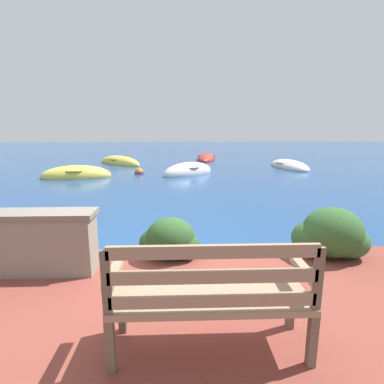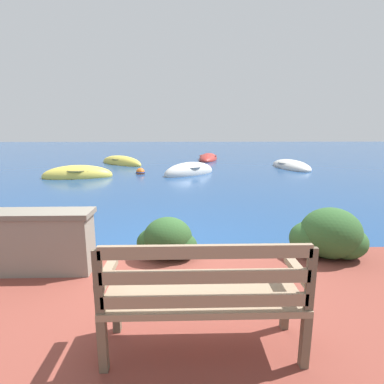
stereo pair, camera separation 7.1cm
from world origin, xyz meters
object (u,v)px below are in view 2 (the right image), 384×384
(rowboat_distant, at_px, (208,159))
(mooring_buoy, at_px, (140,172))
(rowboat_outer, at_px, (121,163))
(rowboat_mid, at_px, (189,172))
(rowboat_far, at_px, (291,167))
(park_bench, at_px, (204,294))
(rowboat_nearest, at_px, (78,176))

(rowboat_distant, height_order, mooring_buoy, rowboat_distant)
(rowboat_outer, bearing_deg, mooring_buoy, 156.89)
(rowboat_mid, bearing_deg, rowboat_distant, 37.28)
(rowboat_mid, height_order, rowboat_far, rowboat_mid)
(park_bench, distance_m, rowboat_far, 13.48)
(rowboat_outer, distance_m, rowboat_distant, 5.37)
(rowboat_distant, xyz_separation_m, mooring_buoy, (-3.35, -5.79, 0.01))
(park_bench, xyz_separation_m, rowboat_outer, (-3.50, 14.21, -0.64))
(rowboat_far, distance_m, rowboat_distant, 5.47)
(rowboat_nearest, height_order, rowboat_far, rowboat_nearest)
(rowboat_far, relative_size, mooring_buoy, 8.08)
(park_bench, relative_size, rowboat_outer, 0.50)
(rowboat_mid, xyz_separation_m, rowboat_distant, (1.27, 5.96, -0.02))
(rowboat_nearest, bearing_deg, mooring_buoy, 10.79)
(rowboat_nearest, bearing_deg, park_bench, -76.84)
(rowboat_mid, xyz_separation_m, rowboat_outer, (-3.59, 3.70, -0.01))
(rowboat_outer, bearing_deg, park_bench, 147.45)
(mooring_buoy, bearing_deg, park_bench, -79.49)
(rowboat_distant, bearing_deg, mooring_buoy, -20.06)
(rowboat_far, bearing_deg, park_bench, 151.36)
(rowboat_mid, bearing_deg, rowboat_far, -19.30)
(park_bench, bearing_deg, rowboat_mid, 96.58)
(rowboat_nearest, xyz_separation_m, rowboat_far, (9.40, 2.70, -0.01))
(rowboat_nearest, bearing_deg, rowboat_distant, 39.16)
(rowboat_distant, bearing_deg, park_bench, 5.20)
(park_bench, distance_m, rowboat_nearest, 10.68)
(rowboat_far, bearing_deg, rowboat_nearest, 99.67)
(rowboat_outer, relative_size, mooring_buoy, 7.24)
(rowboat_mid, relative_size, rowboat_far, 0.78)
(rowboat_nearest, height_order, rowboat_distant, rowboat_nearest)
(rowboat_mid, distance_m, rowboat_outer, 5.16)
(rowboat_mid, height_order, rowboat_outer, rowboat_mid)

